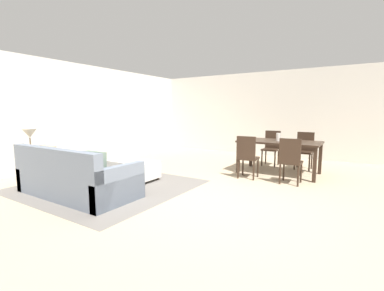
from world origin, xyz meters
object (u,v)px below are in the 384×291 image
at_px(couch, 75,179).
at_px(vase_centerpiece, 278,137).
at_px(dining_chair_near_right, 290,158).
at_px(dining_chair_near_left, 247,155).
at_px(dining_chair_far_left, 271,146).
at_px(ottoman_table, 131,168).
at_px(dining_chair_far_right, 304,148).
at_px(side_table, 32,161).
at_px(dining_table, 279,145).
at_px(table_lamp, 30,135).

xyz_separation_m(couch, vase_centerpiece, (2.50, 3.50, 0.56)).
bearing_deg(couch, dining_chair_near_right, 42.13).
bearing_deg(dining_chair_near_left, dining_chair_far_left, 89.17).
xyz_separation_m(couch, dining_chair_near_left, (2.08, 2.67, 0.23)).
xyz_separation_m(ottoman_table, dining_chair_far_right, (2.91, 3.08, 0.29)).
height_order(side_table, dining_table, dining_table).
bearing_deg(dining_chair_far_left, vase_centerpiece, -66.36).
xyz_separation_m(couch, dining_chair_far_left, (2.10, 4.41, 0.23)).
bearing_deg(dining_chair_near_right, table_lamp, -148.31).
bearing_deg(ottoman_table, dining_chair_near_left, 33.74).
height_order(ottoman_table, vase_centerpiece, vase_centerpiece).
distance_m(table_lamp, dining_table, 5.28).
relative_size(ottoman_table, dining_chair_far_left, 1.24).
distance_m(dining_chair_near_left, vase_centerpiece, 0.99).
bearing_deg(dining_chair_near_right, ottoman_table, -154.87).
relative_size(dining_chair_near_left, dining_chair_far_right, 1.00).
relative_size(table_lamp, dining_chair_far_right, 0.57).
xyz_separation_m(dining_table, dining_chair_near_left, (-0.45, -0.86, -0.16)).
height_order(dining_table, dining_chair_near_right, dining_chair_near_right).
distance_m(dining_chair_far_left, dining_chair_far_right, 0.83).
relative_size(dining_chair_near_left, dining_chair_far_left, 1.00).
bearing_deg(dining_chair_far_right, vase_centerpiece, -116.43).
bearing_deg(ottoman_table, side_table, -137.18).
xyz_separation_m(side_table, vase_centerpiece, (3.89, 3.51, 0.40)).
bearing_deg(side_table, dining_table, 42.14).
height_order(dining_chair_near_left, dining_chair_far_left, same).
xyz_separation_m(dining_table, vase_centerpiece, (-0.02, -0.03, 0.17)).
bearing_deg(dining_chair_far_left, dining_chair_far_right, -2.50).
relative_size(side_table, dining_chair_near_right, 0.63).
height_order(couch, table_lamp, table_lamp).
relative_size(dining_chair_near_left, vase_centerpiece, 5.08).
bearing_deg(dining_chair_far_right, couch, -123.84).
distance_m(couch, dining_chair_near_right, 4.00).
bearing_deg(dining_chair_near_right, couch, -137.87).
bearing_deg(dining_chair_near_right, vase_centerpiece, 119.26).
height_order(couch, dining_chair_near_left, dining_chair_near_left).
bearing_deg(couch, table_lamp, -179.77).
relative_size(ottoman_table, table_lamp, 2.17).
relative_size(dining_table, dining_chair_near_right, 1.92).
bearing_deg(couch, dining_chair_far_left, 64.52).
relative_size(side_table, dining_chair_far_left, 0.63).
xyz_separation_m(ottoman_table, dining_table, (2.50, 2.23, 0.44)).
bearing_deg(table_lamp, vase_centerpiece, 42.07).
distance_m(side_table, dining_chair_far_right, 6.15).
bearing_deg(table_lamp, couch, 0.23).
height_order(table_lamp, dining_chair_far_left, table_lamp).
xyz_separation_m(ottoman_table, table_lamp, (-1.41, -1.31, 0.75)).
xyz_separation_m(table_lamp, dining_table, (3.91, 3.54, -0.31)).
relative_size(ottoman_table, dining_chair_far_right, 1.24).
bearing_deg(couch, dining_chair_near_left, 52.15).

